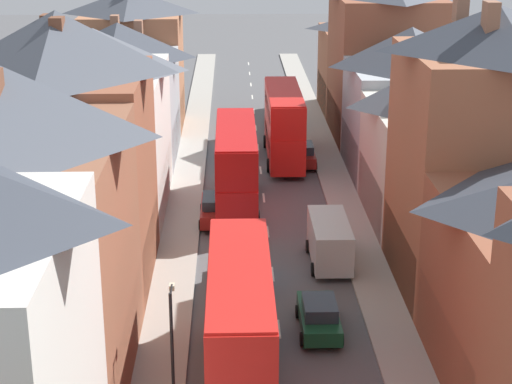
# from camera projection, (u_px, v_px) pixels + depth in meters

# --- Properties ---
(pavement_left) EXTENTS (2.20, 104.00, 0.14)m
(pavement_left) POSITION_uv_depth(u_px,v_px,m) (187.00, 188.00, 57.60)
(pavement_left) COLOR #A8A399
(pavement_left) RESTS_ON ground
(pavement_right) EXTENTS (2.20, 104.00, 0.14)m
(pavement_right) POSITION_uv_depth(u_px,v_px,m) (338.00, 186.00, 57.88)
(pavement_right) COLOR #A8A399
(pavement_right) RESTS_ON ground
(centre_line_dashes) EXTENTS (0.14, 97.80, 0.01)m
(centre_line_dashes) POSITION_uv_depth(u_px,v_px,m) (264.00, 198.00, 55.87)
(centre_line_dashes) COLOR silver
(centre_line_dashes) RESTS_ON ground
(terrace_row_left) EXTENTS (8.00, 69.11, 13.65)m
(terrace_row_left) POSITION_uv_depth(u_px,v_px,m) (65.00, 172.00, 41.49)
(terrace_row_left) COLOR #A36042
(terrace_row_left) RESTS_ON ground
(terrace_row_right) EXTENTS (8.00, 75.38, 14.33)m
(terrace_row_right) POSITION_uv_depth(u_px,v_px,m) (463.00, 154.00, 45.24)
(terrace_row_right) COLOR silver
(terrace_row_right) RESTS_ON ground
(double_decker_bus_lead) EXTENTS (2.74, 10.80, 5.30)m
(double_decker_bus_lead) POSITION_uv_depth(u_px,v_px,m) (240.00, 325.00, 33.24)
(double_decker_bus_lead) COLOR red
(double_decker_bus_lead) RESTS_ON ground
(double_decker_bus_mid_street) EXTENTS (2.74, 10.80, 5.30)m
(double_decker_bus_mid_street) POSITION_uv_depth(u_px,v_px,m) (236.00, 166.00, 52.95)
(double_decker_bus_mid_street) COLOR red
(double_decker_bus_mid_street) RESTS_ON ground
(double_decker_bus_far_approaching) EXTENTS (2.74, 10.80, 5.30)m
(double_decker_bus_far_approaching) POSITION_uv_depth(u_px,v_px,m) (284.00, 123.00, 63.09)
(double_decker_bus_far_approaching) COLOR red
(double_decker_bus_far_approaching) RESTS_ON ground
(car_near_blue) EXTENTS (1.90, 4.25, 1.59)m
(car_near_blue) POSITION_uv_depth(u_px,v_px,m) (319.00, 315.00, 38.38)
(car_near_blue) COLOR #144728
(car_near_blue) RESTS_ON ground
(car_near_silver) EXTENTS (1.90, 3.95, 1.68)m
(car_near_silver) POSITION_uv_depth(u_px,v_px,m) (238.00, 268.00, 43.18)
(car_near_silver) COLOR #236093
(car_near_silver) RESTS_ON ground
(car_parked_left_a) EXTENTS (1.90, 4.55, 1.60)m
(car_parked_left_a) POSITION_uv_depth(u_px,v_px,m) (276.00, 116.00, 73.49)
(car_parked_left_a) COLOR silver
(car_parked_left_a) RESTS_ON ground
(car_parked_right_a) EXTENTS (1.90, 4.58, 1.70)m
(car_parked_right_a) POSITION_uv_depth(u_px,v_px,m) (215.00, 208.00, 51.48)
(car_parked_right_a) COLOR maroon
(car_parked_right_a) RESTS_ON ground
(car_mid_black) EXTENTS (1.90, 4.37, 1.66)m
(car_mid_black) POSITION_uv_depth(u_px,v_px,m) (302.00, 154.00, 62.49)
(car_mid_black) COLOR maroon
(car_mid_black) RESTS_ON ground
(car_mid_white) EXTENTS (1.90, 4.23, 1.59)m
(car_mid_white) POSITION_uv_depth(u_px,v_px,m) (235.00, 144.00, 65.11)
(car_mid_white) COLOR navy
(car_mid_white) RESTS_ON ground
(delivery_van) EXTENTS (2.20, 5.20, 2.41)m
(delivery_van) POSITION_uv_depth(u_px,v_px,m) (330.00, 240.00, 45.43)
(delivery_van) COLOR silver
(delivery_van) RESTS_ON ground
(street_lamp) EXTENTS (0.20, 1.12, 5.50)m
(street_lamp) POSITION_uv_depth(u_px,v_px,m) (172.00, 349.00, 30.67)
(street_lamp) COLOR black
(street_lamp) RESTS_ON ground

